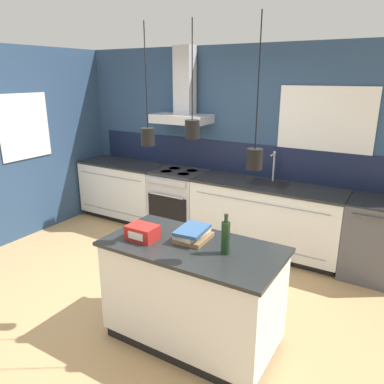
{
  "coord_description": "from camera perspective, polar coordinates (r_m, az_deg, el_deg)",
  "views": [
    {
      "loc": [
        2.19,
        -2.66,
        2.22
      ],
      "look_at": [
        0.28,
        0.54,
        1.05
      ],
      "focal_mm": 35.0,
      "sensor_mm": 36.0,
      "label": 1
    }
  ],
  "objects": [
    {
      "name": "ground_plane",
      "position": [
        4.1,
        -7.47,
        -15.52
      ],
      "size": [
        16.0,
        16.0,
        0.0
      ],
      "primitive_type": "plane",
      "color": "tan",
      "rests_on": "ground"
    },
    {
      "name": "wall_back",
      "position": [
        5.23,
        5.41,
        7.82
      ],
      "size": [
        5.6,
        2.43,
        2.6
      ],
      "color": "navy",
      "rests_on": "ground_plane"
    },
    {
      "name": "wall_left",
      "position": [
        5.79,
        -22.93,
        6.95
      ],
      "size": [
        0.08,
        3.8,
        2.6
      ],
      "color": "navy",
      "rests_on": "ground_plane"
    },
    {
      "name": "counter_run_left",
      "position": [
        6.09,
        -10.27,
        0.33
      ],
      "size": [
        1.38,
        0.64,
        0.91
      ],
      "color": "black",
      "rests_on": "ground_plane"
    },
    {
      "name": "counter_run_sink",
      "position": [
        4.93,
        11.18,
        -3.84
      ],
      "size": [
        1.94,
        0.64,
        1.3
      ],
      "color": "black",
      "rests_on": "ground_plane"
    },
    {
      "name": "oven_range",
      "position": [
        5.48,
        -1.98,
        -1.39
      ],
      "size": [
        0.73,
        0.66,
        0.91
      ],
      "color": "#B5B5BA",
      "rests_on": "ground_plane"
    },
    {
      "name": "dishwasher",
      "position": [
        4.7,
        26.09,
        -6.53
      ],
      "size": [
        0.64,
        0.65,
        0.91
      ],
      "color": "#4C4C51",
      "rests_on": "ground_plane"
    },
    {
      "name": "kitchen_island",
      "position": [
        3.26,
        0.07,
        -15.24
      ],
      "size": [
        1.46,
        0.76,
        0.91
      ],
      "color": "black",
      "rests_on": "ground_plane"
    },
    {
      "name": "bottle_on_island",
      "position": [
        2.86,
        5.14,
        -6.87
      ],
      "size": [
        0.07,
        0.07,
        0.32
      ],
      "color": "#193319",
      "rests_on": "kitchen_island"
    },
    {
      "name": "book_stack",
      "position": [
        3.12,
        0.13,
        -6.39
      ],
      "size": [
        0.26,
        0.35,
        0.1
      ],
      "color": "olive",
      "rests_on": "kitchen_island"
    },
    {
      "name": "red_supply_box",
      "position": [
        3.15,
        -7.56,
        -6.11
      ],
      "size": [
        0.25,
        0.19,
        0.12
      ],
      "color": "red",
      "rests_on": "kitchen_island"
    }
  ]
}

